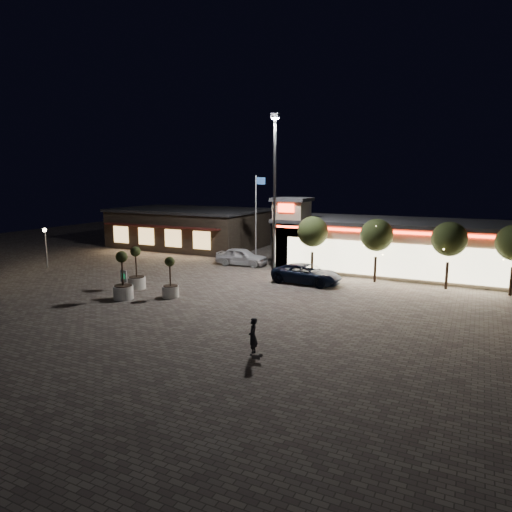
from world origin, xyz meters
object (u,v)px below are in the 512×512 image
at_px(white_sedan, 242,257).
at_px(pedestrian, 253,336).
at_px(planter_left, 137,276).
at_px(valet_sign, 124,278).
at_px(planter_mid, 123,284).
at_px(pickup_truck, 307,274).

height_order(white_sedan, pedestrian, pedestrian).
bearing_deg(white_sedan, pedestrian, -156.05).
bearing_deg(planter_left, valet_sign, -69.64).
xyz_separation_m(white_sedan, planter_mid, (-1.51, -13.55, 0.19)).
height_order(pedestrian, planter_mid, planter_mid).
xyz_separation_m(pickup_truck, pedestrian, (2.58, -14.15, 0.12)).
bearing_deg(white_sedan, planter_left, 161.35).
distance_m(white_sedan, planter_mid, 13.64).
xyz_separation_m(planter_left, planter_mid, (1.08, -2.56, 0.04)).
distance_m(pedestrian, planter_left, 14.78).
xyz_separation_m(pickup_truck, white_sedan, (-7.69, 4.13, 0.07)).
xyz_separation_m(pedestrian, planter_left, (-12.86, 7.29, 0.10)).
relative_size(pickup_truck, white_sedan, 1.12).
distance_m(planter_left, valet_sign, 2.34).
distance_m(white_sedan, valet_sign, 13.29).
xyz_separation_m(pickup_truck, planter_left, (-10.28, -6.86, 0.21)).
xyz_separation_m(white_sedan, planter_left, (-2.59, -10.99, 0.15)).
relative_size(pedestrian, planter_left, 0.55).
xyz_separation_m(pickup_truck, planter_mid, (-9.20, -9.42, 0.25)).
bearing_deg(pedestrian, planter_left, -133.59).
bearing_deg(planter_left, white_sedan, 76.72).
height_order(white_sedan, planter_mid, planter_mid).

